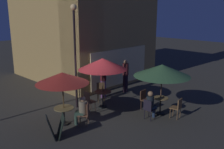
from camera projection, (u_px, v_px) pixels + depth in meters
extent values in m
plane|color=#393730|center=(85.00, 111.00, 11.61)|extent=(60.00, 60.00, 0.00)
cube|color=tan|center=(113.00, 14.00, 15.07)|extent=(6.55, 1.68, 8.57)
cube|color=tan|center=(50.00, 14.00, 15.45)|extent=(1.68, 7.72, 8.57)
cube|color=beige|center=(120.00, 67.00, 15.00)|extent=(4.59, 0.08, 2.10)
cylinder|color=black|center=(75.00, 61.00, 11.56)|extent=(0.10, 0.10, 4.53)
sphere|color=#FDCF88|center=(73.00, 7.00, 10.98)|extent=(0.28, 0.28, 0.28)
cube|color=black|center=(61.00, 126.00, 9.14)|extent=(0.49, 0.61, 0.86)
cube|color=black|center=(51.00, 128.00, 9.03)|extent=(0.49, 0.61, 0.86)
cylinder|color=black|center=(160.00, 114.00, 11.32)|extent=(0.40, 0.40, 0.03)
cylinder|color=black|center=(160.00, 106.00, 11.23)|extent=(0.06, 0.06, 0.74)
cylinder|color=olive|center=(161.00, 98.00, 11.14)|extent=(0.66, 0.66, 0.03)
cylinder|color=black|center=(65.00, 124.00, 10.31)|extent=(0.40, 0.40, 0.03)
cylinder|color=black|center=(64.00, 116.00, 10.23)|extent=(0.06, 0.06, 0.68)
cylinder|color=olive|center=(64.00, 108.00, 10.15)|extent=(0.79, 0.79, 0.03)
cylinder|color=black|center=(103.00, 107.00, 12.11)|extent=(0.40, 0.40, 0.03)
cylinder|color=black|center=(103.00, 100.00, 12.02)|extent=(0.06, 0.06, 0.75)
cylinder|color=brown|center=(103.00, 92.00, 11.93)|extent=(0.80, 0.80, 0.03)
cylinder|color=black|center=(160.00, 113.00, 11.32)|extent=(0.36, 0.36, 0.06)
cylinder|color=#4F392B|center=(161.00, 90.00, 11.05)|extent=(0.05, 0.05, 2.20)
cone|color=#345A35|center=(162.00, 70.00, 10.83)|extent=(2.43, 2.43, 0.51)
cylinder|color=black|center=(65.00, 123.00, 10.31)|extent=(0.36, 0.36, 0.06)
cylinder|color=#4F3C21|center=(63.00, 99.00, 10.06)|extent=(0.05, 0.05, 2.11)
cone|color=maroon|center=(62.00, 78.00, 9.84)|extent=(2.08, 2.08, 0.44)
cylinder|color=black|center=(103.00, 107.00, 12.11)|extent=(0.36, 0.36, 0.06)
cylinder|color=#463423|center=(103.00, 84.00, 11.83)|extent=(0.05, 0.05, 2.32)
cone|color=maroon|center=(103.00, 64.00, 11.60)|extent=(2.24, 2.24, 0.52)
cylinder|color=brown|center=(170.00, 113.00, 10.83)|extent=(0.03, 0.03, 0.45)
cylinder|color=brown|center=(173.00, 111.00, 11.08)|extent=(0.03, 0.03, 0.45)
cylinder|color=brown|center=(177.00, 115.00, 10.65)|extent=(0.03, 0.03, 0.45)
cylinder|color=brown|center=(180.00, 113.00, 10.89)|extent=(0.03, 0.03, 0.45)
cube|color=brown|center=(175.00, 108.00, 10.80)|extent=(0.45, 0.45, 0.04)
cube|color=brown|center=(180.00, 104.00, 10.65)|extent=(0.40, 0.09, 0.41)
cylinder|color=brown|center=(151.00, 105.00, 11.77)|extent=(0.03, 0.03, 0.46)
cylinder|color=brown|center=(147.00, 107.00, 11.53)|extent=(0.03, 0.03, 0.46)
cylinder|color=brown|center=(145.00, 103.00, 11.98)|extent=(0.03, 0.03, 0.46)
cylinder|color=brown|center=(141.00, 105.00, 11.74)|extent=(0.03, 0.03, 0.46)
cube|color=brown|center=(146.00, 100.00, 11.69)|extent=(0.43, 0.43, 0.04)
cube|color=brown|center=(143.00, 94.00, 11.76)|extent=(0.41, 0.06, 0.42)
cylinder|color=black|center=(149.00, 112.00, 10.96)|extent=(0.03, 0.03, 0.43)
cylinder|color=black|center=(155.00, 114.00, 10.74)|extent=(0.03, 0.03, 0.43)
cylinder|color=black|center=(144.00, 114.00, 10.74)|extent=(0.03, 0.03, 0.43)
cylinder|color=black|center=(151.00, 117.00, 10.52)|extent=(0.03, 0.03, 0.43)
cube|color=black|center=(150.00, 109.00, 10.68)|extent=(0.40, 0.40, 0.04)
cube|color=black|center=(148.00, 105.00, 10.50)|extent=(0.04, 0.40, 0.43)
cylinder|color=brown|center=(78.00, 122.00, 10.05)|extent=(0.03, 0.03, 0.42)
cylinder|color=brown|center=(80.00, 118.00, 10.38)|extent=(0.03, 0.03, 0.42)
cylinder|color=brown|center=(87.00, 122.00, 10.03)|extent=(0.03, 0.03, 0.42)
cylinder|color=brown|center=(88.00, 118.00, 10.36)|extent=(0.03, 0.03, 0.42)
cube|color=brown|center=(83.00, 115.00, 10.15)|extent=(0.60, 0.60, 0.04)
cube|color=brown|center=(88.00, 109.00, 10.07)|extent=(0.35, 0.30, 0.48)
cylinder|color=brown|center=(91.00, 105.00, 11.80)|extent=(0.03, 0.03, 0.44)
cylinder|color=brown|center=(95.00, 107.00, 11.57)|extent=(0.03, 0.03, 0.44)
cylinder|color=brown|center=(85.00, 107.00, 11.59)|extent=(0.03, 0.03, 0.44)
cylinder|color=brown|center=(90.00, 108.00, 11.36)|extent=(0.03, 0.03, 0.44)
cube|color=brown|center=(90.00, 102.00, 11.52)|extent=(0.42, 0.42, 0.04)
cube|color=brown|center=(87.00, 97.00, 11.34)|extent=(0.07, 0.40, 0.49)
cylinder|color=brown|center=(105.00, 98.00, 12.64)|extent=(0.03, 0.03, 0.46)
cylinder|color=brown|center=(98.00, 99.00, 12.59)|extent=(0.03, 0.03, 0.46)
cylinder|color=brown|center=(104.00, 96.00, 12.94)|extent=(0.03, 0.03, 0.46)
cylinder|color=brown|center=(98.00, 97.00, 12.89)|extent=(0.03, 0.03, 0.46)
cube|color=brown|center=(101.00, 93.00, 12.71)|extent=(0.56, 0.56, 0.04)
cube|color=brown|center=(101.00, 87.00, 12.82)|extent=(0.34, 0.27, 0.46)
cube|color=#1E2E49|center=(152.00, 107.00, 10.77)|extent=(0.36, 0.31, 0.14)
cylinder|color=#1E2E49|center=(154.00, 112.00, 10.94)|extent=(0.14, 0.14, 0.49)
cylinder|color=black|center=(150.00, 102.00, 10.60)|extent=(0.31, 0.31, 0.54)
sphere|color=#916C4B|center=(151.00, 94.00, 10.51)|extent=(0.23, 0.23, 0.23)
cube|color=#2F483B|center=(80.00, 113.00, 10.15)|extent=(0.49, 0.49, 0.14)
cylinder|color=#2F483B|center=(76.00, 119.00, 10.22)|extent=(0.14, 0.14, 0.49)
cylinder|color=#796C56|center=(83.00, 107.00, 10.07)|extent=(0.33, 0.33, 0.52)
sphere|color=tan|center=(83.00, 99.00, 9.98)|extent=(0.21, 0.21, 0.21)
cylinder|color=black|center=(125.00, 83.00, 14.27)|extent=(0.28, 0.28, 0.98)
cylinder|color=#4F1D1F|center=(126.00, 69.00, 14.07)|extent=(0.33, 0.33, 0.65)
sphere|color=#926D4B|center=(126.00, 62.00, 13.96)|extent=(0.22, 0.22, 0.22)
cylinder|color=#5C3766|center=(103.00, 89.00, 13.40)|extent=(0.28, 0.28, 0.93)
cylinder|color=#44151A|center=(103.00, 75.00, 13.21)|extent=(0.33, 0.33, 0.55)
sphere|color=tan|center=(103.00, 68.00, 13.12)|extent=(0.22, 0.22, 0.22)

